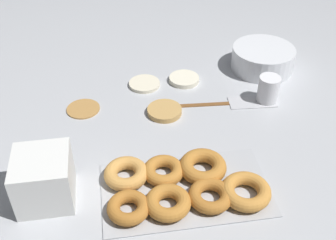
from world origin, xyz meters
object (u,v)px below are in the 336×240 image
object	(u,v)px
pancake_1	(83,108)
pancake_2	(184,79)
donut_tray	(183,186)
spatula	(241,102)
pancake_3	(165,111)
paper_cup	(268,89)
container_stack	(44,179)
pancake_0	(144,84)
batter_bowl	(263,58)

from	to	relation	value
pancake_1	pancake_2	xyz separation A→B (m)	(0.31, 0.10, 0.00)
donut_tray	spatula	size ratio (longest dim) A/B	1.26
pancake_2	donut_tray	bearing A→B (deg)	-101.08
pancake_2	pancake_1	bearing A→B (deg)	-162.10
pancake_2	donut_tray	world-z (taller)	donut_tray
pancake_2	pancake_3	size ratio (longest dim) A/B	0.96
pancake_3	paper_cup	bearing A→B (deg)	2.87
pancake_1	container_stack	xyz separation A→B (m)	(-0.08, -0.31, 0.05)
pancake_0	donut_tray	world-z (taller)	donut_tray
pancake_2	spatula	world-z (taller)	pancake_2
pancake_1	batter_bowl	distance (m)	0.58
donut_tray	paper_cup	distance (m)	0.43
pancake_3	spatula	xyz separation A→B (m)	(0.22, 0.01, -0.01)
pancake_2	batter_bowl	size ratio (longest dim) A/B	0.47
batter_bowl	pancake_3	bearing A→B (deg)	-151.15
pancake_2	pancake_3	bearing A→B (deg)	-118.65
pancake_0	pancake_1	world-z (taller)	pancake_0
container_stack	paper_cup	xyz separation A→B (m)	(0.60, 0.27, -0.02)
pancake_1	pancake_0	bearing A→B (deg)	27.34
pancake_2	batter_bowl	bearing A→B (deg)	7.90
donut_tray	pancake_2	bearing A→B (deg)	78.92
batter_bowl	container_stack	size ratio (longest dim) A/B	1.59
pancake_1	paper_cup	bearing A→B (deg)	-4.26
pancake_3	pancake_1	bearing A→B (deg)	166.39
container_stack	spatula	bearing A→B (deg)	27.71
paper_cup	spatula	size ratio (longest dim) A/B	0.26
pancake_1	pancake_3	size ratio (longest dim) A/B	0.97
pancake_3	batter_bowl	size ratio (longest dim) A/B	0.49
pancake_2	paper_cup	world-z (taller)	paper_cup
pancake_0	pancake_3	size ratio (longest dim) A/B	0.98
pancake_0	container_stack	xyz separation A→B (m)	(-0.26, -0.41, 0.05)
pancake_2	donut_tray	distance (m)	0.45
pancake_2	spatula	distance (m)	0.20
pancake_1	pancake_2	distance (m)	0.32
paper_cup	pancake_2	bearing A→B (deg)	147.46
paper_cup	container_stack	bearing A→B (deg)	-155.37
pancake_1	spatula	xyz separation A→B (m)	(0.45, -0.04, -0.00)
pancake_3	paper_cup	xyz separation A→B (m)	(0.30, 0.02, 0.03)
pancake_1	pancake_3	xyz separation A→B (m)	(0.22, -0.05, 0.00)
pancake_0	pancake_2	bearing A→B (deg)	1.95
pancake_1	donut_tray	xyz separation A→B (m)	(0.22, -0.34, 0.01)
pancake_2	container_stack	bearing A→B (deg)	-132.81
donut_tray	batter_bowl	world-z (taller)	batter_bowl
pancake_0	spatula	size ratio (longest dim) A/B	0.31
pancake_1	spatula	size ratio (longest dim) A/B	0.31
pancake_3	paper_cup	size ratio (longest dim) A/B	1.22
container_stack	spatula	distance (m)	0.59
pancake_3	donut_tray	bearing A→B (deg)	-90.58
pancake_3	batter_bowl	bearing A→B (deg)	28.85
pancake_0	container_stack	distance (m)	0.49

